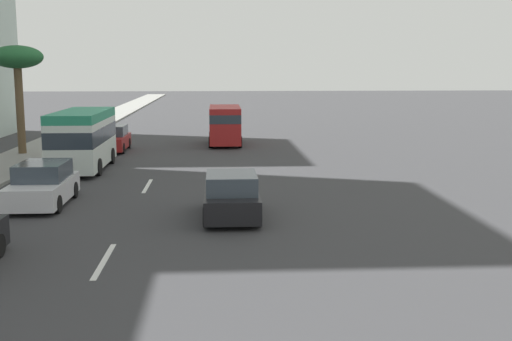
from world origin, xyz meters
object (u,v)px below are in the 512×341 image
at_px(car_third, 111,139).
at_px(car_sixth, 231,197).
at_px(car_second, 43,185).
at_px(palm_tree, 17,61).
at_px(van_fourth, 225,123).
at_px(minibus_seventh, 83,138).

distance_m(car_third, car_sixth, 19.34).
distance_m(car_second, palm_tree, 15.27).
height_order(car_second, car_third, car_second).
distance_m(car_third, palm_tree, 6.98).
bearing_deg(car_sixth, van_fourth, -0.13).
bearing_deg(van_fourth, palm_tree, 111.14).
height_order(minibus_seventh, palm_tree, palm_tree).
bearing_deg(palm_tree, minibus_seventh, -139.42).
height_order(car_third, car_sixth, car_sixth).
relative_size(van_fourth, car_sixth, 1.27).
xyz_separation_m(car_third, palm_tree, (-1.84, 4.84, 4.67)).
distance_m(car_second, car_third, 15.57).
bearing_deg(car_second, minibus_seventh, -178.72).
relative_size(car_second, van_fourth, 0.82).
bearing_deg(car_second, palm_tree, -160.73).
bearing_deg(minibus_seventh, car_sixth, 33.59).
bearing_deg(car_second, car_sixth, 70.52).
xyz_separation_m(car_second, car_third, (15.57, -0.04, -0.02)).
relative_size(car_second, minibus_seventh, 0.64).
bearing_deg(car_second, van_fourth, 158.95).
distance_m(car_third, van_fourth, 7.55).
distance_m(van_fourth, minibus_seventh, 12.31).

